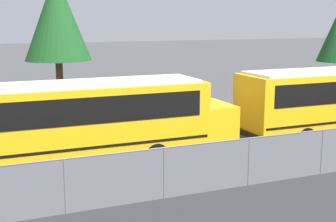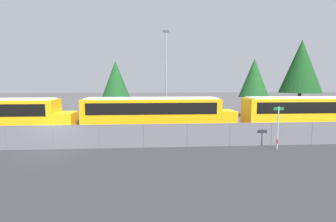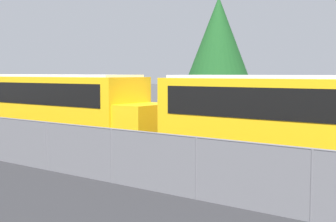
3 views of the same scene
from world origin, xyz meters
name	(u,v)px [view 1 (image 1 of 3)]	position (x,y,z in m)	size (l,w,h in m)	color
school_bus_2	(60,119)	(-20.72, 4.18, 1.90)	(13.18, 2.58, 3.22)	yellow
tree_2	(57,17)	(-18.60, 16.54, 5.60)	(4.05, 4.05, 8.26)	#51381E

